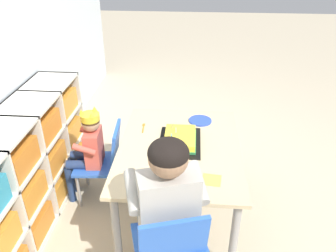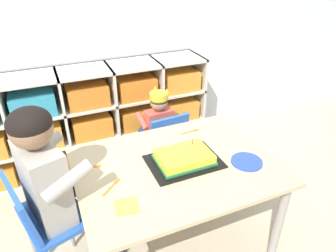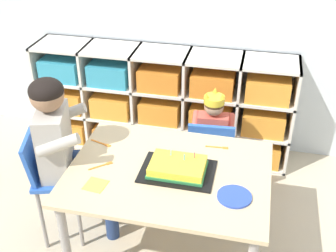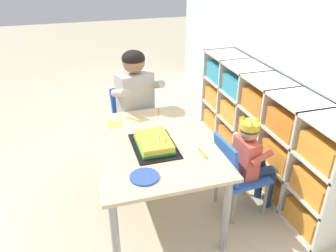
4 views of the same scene
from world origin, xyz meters
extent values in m
plane|color=beige|center=(0.00, 0.00, 0.00)|extent=(16.00, 16.00, 0.00)
cube|color=silver|center=(0.00, 1.33, 1.41)|extent=(5.87, 0.10, 2.81)
cube|color=silver|center=(-0.30, 1.26, 0.43)|extent=(2.05, 0.01, 0.87)
cube|color=silver|center=(-1.32, 1.09, 0.43)|extent=(0.02, 0.35, 0.87)
cube|color=silver|center=(-0.91, 1.09, 0.43)|extent=(0.02, 0.35, 0.87)
cube|color=silver|center=(-0.51, 1.09, 0.43)|extent=(0.02, 0.35, 0.87)
cube|color=silver|center=(-0.10, 1.09, 0.43)|extent=(0.02, 0.35, 0.87)
cube|color=silver|center=(0.30, 1.09, 0.43)|extent=(0.02, 0.35, 0.87)
cube|color=silver|center=(-0.30, 1.09, 0.01)|extent=(2.05, 0.35, 0.02)
cube|color=silver|center=(-0.30, 1.09, 0.29)|extent=(2.05, 0.35, 0.02)
cube|color=silver|center=(-0.30, 1.09, 0.57)|extent=(2.05, 0.35, 0.02)
cube|color=silver|center=(-0.30, 1.09, 0.86)|extent=(2.05, 0.35, 0.02)
cube|color=orange|center=(-1.12, 1.07, 0.11)|extent=(0.32, 0.28, 0.17)
cube|color=orange|center=(-0.71, 1.07, 0.11)|extent=(0.32, 0.28, 0.17)
cube|color=orange|center=(-0.30, 1.07, 0.11)|extent=(0.32, 0.28, 0.17)
cube|color=orange|center=(0.10, 1.07, 0.11)|extent=(0.32, 0.28, 0.17)
cube|color=orange|center=(0.51, 1.07, 0.11)|extent=(0.32, 0.28, 0.17)
cube|color=orange|center=(-1.12, 1.07, 0.39)|extent=(0.32, 0.28, 0.17)
cube|color=orange|center=(-0.71, 1.07, 0.39)|extent=(0.32, 0.28, 0.17)
cube|color=orange|center=(-0.30, 1.07, 0.39)|extent=(0.32, 0.28, 0.17)
cube|color=orange|center=(0.10, 1.07, 0.39)|extent=(0.32, 0.28, 0.17)
cube|color=orange|center=(0.51, 1.07, 0.39)|extent=(0.32, 0.28, 0.17)
cube|color=teal|center=(-1.12, 1.07, 0.67)|extent=(0.32, 0.28, 0.17)
cube|color=teal|center=(-0.71, 1.07, 0.67)|extent=(0.32, 0.28, 0.17)
cube|color=orange|center=(-0.30, 1.07, 0.67)|extent=(0.32, 0.28, 0.17)
cube|color=orange|center=(0.10, 1.07, 0.67)|extent=(0.32, 0.28, 0.17)
cube|color=orange|center=(0.51, 1.07, 0.67)|extent=(0.32, 0.28, 0.17)
cube|color=#D1B789|center=(0.00, 0.00, 0.60)|extent=(1.12, 0.84, 0.03)
cylinder|color=#9E9993|center=(-0.50, -0.36, 0.30)|extent=(0.05, 0.05, 0.59)
cylinder|color=#9E9993|center=(0.50, -0.36, 0.30)|extent=(0.05, 0.05, 0.59)
cylinder|color=#9E9993|center=(-0.50, 0.36, 0.30)|extent=(0.05, 0.05, 0.59)
cylinder|color=#9E9993|center=(0.50, 0.36, 0.30)|extent=(0.05, 0.05, 0.59)
cube|color=blue|center=(0.16, 0.65, 0.32)|extent=(0.35, 0.36, 0.03)
cube|color=blue|center=(0.17, 0.50, 0.49)|extent=(0.31, 0.09, 0.32)
cylinder|color=gray|center=(0.28, 0.80, 0.15)|extent=(0.02, 0.02, 0.30)
cylinder|color=gray|center=(0.02, 0.78, 0.15)|extent=(0.02, 0.02, 0.30)
cylinder|color=gray|center=(0.30, 0.53, 0.15)|extent=(0.02, 0.02, 0.30)
cylinder|color=gray|center=(0.04, 0.51, 0.15)|extent=(0.02, 0.02, 0.30)
cube|color=#D15647|center=(0.16, 0.66, 0.47)|extent=(0.22, 0.13, 0.29)
sphere|color=tan|center=(0.16, 0.66, 0.69)|extent=(0.13, 0.13, 0.13)
ellipsoid|color=#472D19|center=(0.16, 0.66, 0.71)|extent=(0.14, 0.14, 0.10)
cylinder|color=yellow|center=(0.16, 0.66, 0.74)|extent=(0.14, 0.14, 0.05)
cone|color=yellow|center=(0.16, 0.72, 0.78)|extent=(0.04, 0.04, 0.04)
cone|color=yellow|center=(0.21, 0.64, 0.78)|extent=(0.04, 0.04, 0.04)
cone|color=yellow|center=(0.11, 0.63, 0.78)|extent=(0.04, 0.04, 0.04)
cylinder|color=navy|center=(0.21, 0.77, 0.35)|extent=(0.09, 0.21, 0.07)
cylinder|color=navy|center=(0.09, 0.76, 0.35)|extent=(0.09, 0.21, 0.07)
cylinder|color=navy|center=(0.21, 0.88, 0.16)|extent=(0.06, 0.06, 0.32)
cylinder|color=navy|center=(0.08, 0.87, 0.16)|extent=(0.06, 0.06, 0.32)
cylinder|color=#D15647|center=(0.28, 0.72, 0.53)|extent=(0.06, 0.18, 0.10)
cylinder|color=#D15647|center=(0.03, 0.70, 0.53)|extent=(0.06, 0.18, 0.10)
cube|color=blue|center=(-0.69, 0.02, 0.47)|extent=(0.38, 0.44, 0.03)
cube|color=blue|center=(-0.82, -0.01, 0.61)|extent=(0.16, 0.35, 0.26)
cylinder|color=gray|center=(-0.54, -0.10, 0.23)|extent=(0.02, 0.02, 0.46)
cylinder|color=gray|center=(-0.63, 0.21, 0.23)|extent=(0.02, 0.02, 0.46)
cylinder|color=gray|center=(-0.75, -0.16, 0.23)|extent=(0.02, 0.02, 0.46)
cylinder|color=gray|center=(-0.84, 0.14, 0.23)|extent=(0.02, 0.02, 0.46)
cube|color=#B2ADA3|center=(-0.69, 0.02, 0.69)|extent=(0.24, 0.33, 0.42)
sphere|color=#997051|center=(-0.69, 0.02, 1.00)|extent=(0.19, 0.19, 0.19)
ellipsoid|color=black|center=(-0.69, 0.02, 1.03)|extent=(0.19, 0.19, 0.14)
cylinder|color=navy|center=(-0.52, -0.02, 0.51)|extent=(0.32, 0.18, 0.10)
cylinder|color=navy|center=(-0.57, 0.15, 0.51)|extent=(0.32, 0.18, 0.10)
cylinder|color=navy|center=(-0.38, 0.02, 0.24)|extent=(0.08, 0.08, 0.48)
cylinder|color=navy|center=(-0.43, 0.20, 0.24)|extent=(0.08, 0.08, 0.48)
cylinder|color=#B2ADA3|center=(-0.58, -0.12, 0.78)|extent=(0.26, 0.13, 0.14)
cylinder|color=#B2ADA3|center=(-0.68, 0.20, 0.78)|extent=(0.26, 0.13, 0.14)
cube|color=black|center=(0.05, 0.00, 0.62)|extent=(0.41, 0.29, 0.01)
cube|color=yellow|center=(0.05, 0.00, 0.65)|extent=(0.30, 0.21, 0.06)
cube|color=#338E4C|center=(0.05, 0.00, 0.63)|extent=(0.31, 0.23, 0.02)
cylinder|color=#4CB2E5|center=(0.00, 0.06, 0.70)|extent=(0.01, 0.01, 0.04)
cylinder|color=#4CB2E5|center=(0.08, 0.03, 0.70)|extent=(0.01, 0.01, 0.04)
cylinder|color=#E54C66|center=(0.13, 0.06, 0.70)|extent=(0.01, 0.01, 0.04)
cylinder|color=blue|center=(0.38, -0.14, 0.62)|extent=(0.18, 0.18, 0.01)
cube|color=#F4DB4C|center=(-0.35, -0.21, 0.62)|extent=(0.12, 0.12, 0.00)
cube|color=orange|center=(0.21, 0.29, 0.62)|extent=(0.10, 0.02, 0.00)
cube|color=orange|center=(0.28, 0.29, 0.62)|extent=(0.04, 0.02, 0.00)
cube|color=orange|center=(-0.40, -0.06, 0.62)|extent=(0.09, 0.08, 0.00)
cube|color=orange|center=(-0.35, -0.01, 0.62)|extent=(0.04, 0.04, 0.00)
cube|color=orange|center=(-0.49, 0.18, 0.62)|extent=(0.11, 0.04, 0.00)
cube|color=orange|center=(-0.41, 0.16, 0.62)|extent=(0.04, 0.03, 0.00)
camera|label=1|loc=(-1.97, -0.08, 1.89)|focal=36.11mm
camera|label=2|loc=(-0.59, -1.26, 1.67)|focal=32.56mm
camera|label=3|loc=(0.42, -1.87, 2.09)|focal=46.06mm
camera|label=4|loc=(1.97, -0.47, 1.82)|focal=35.87mm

